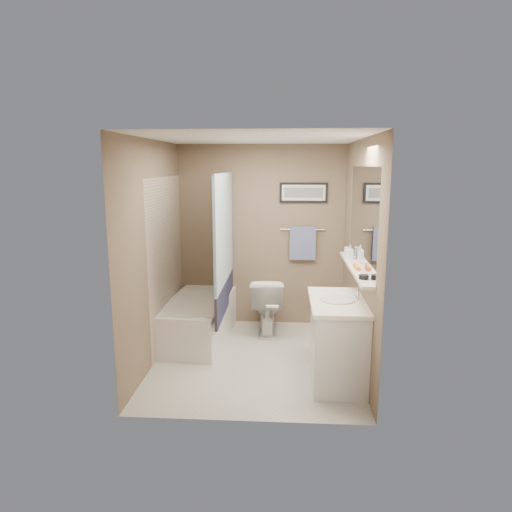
# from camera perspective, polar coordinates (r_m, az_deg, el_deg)

# --- Properties ---
(ground) EXTENTS (2.50, 2.50, 0.00)m
(ground) POSITION_cam_1_polar(r_m,az_deg,el_deg) (5.22, -0.11, -12.80)
(ground) COLOR beige
(ground) RESTS_ON ground
(ceiling) EXTENTS (2.20, 2.50, 0.04)m
(ceiling) POSITION_cam_1_polar(r_m,az_deg,el_deg) (4.77, -0.12, 14.28)
(ceiling) COLOR white
(ceiling) RESTS_ON wall_back
(wall_back) EXTENTS (2.20, 0.04, 2.40)m
(wall_back) POSITION_cam_1_polar(r_m,az_deg,el_deg) (6.07, 0.65, 2.47)
(wall_back) COLOR brown
(wall_back) RESTS_ON ground
(wall_front) EXTENTS (2.20, 0.04, 2.40)m
(wall_front) POSITION_cam_1_polar(r_m,az_deg,el_deg) (3.66, -1.38, -3.47)
(wall_front) COLOR brown
(wall_front) RESTS_ON ground
(wall_left) EXTENTS (0.04, 2.50, 2.40)m
(wall_left) POSITION_cam_1_polar(r_m,az_deg,el_deg) (5.04, -12.45, 0.38)
(wall_left) COLOR brown
(wall_left) RESTS_ON ground
(wall_right) EXTENTS (0.04, 2.50, 2.40)m
(wall_right) POSITION_cam_1_polar(r_m,az_deg,el_deg) (4.91, 12.58, 0.07)
(wall_right) COLOR brown
(wall_right) RESTS_ON ground
(tile_surround) EXTENTS (0.02, 1.55, 2.00)m
(tile_surround) POSITION_cam_1_polar(r_m,az_deg,el_deg) (5.56, -11.08, -0.67)
(tile_surround) COLOR #C7AE96
(tile_surround) RESTS_ON wall_left
(curtain_rod) EXTENTS (0.02, 1.55, 0.02)m
(curtain_rod) POSITION_cam_1_polar(r_m,az_deg,el_deg) (5.30, -4.14, 10.39)
(curtain_rod) COLOR silver
(curtain_rod) RESTS_ON wall_left
(curtain_upper) EXTENTS (0.03, 1.45, 1.28)m
(curtain_upper) POSITION_cam_1_polar(r_m,az_deg,el_deg) (5.35, -4.04, 3.41)
(curtain_upper) COLOR silver
(curtain_upper) RESTS_ON curtain_rod
(curtain_lower) EXTENTS (0.03, 1.45, 0.36)m
(curtain_lower) POSITION_cam_1_polar(r_m,az_deg,el_deg) (5.53, -3.93, -5.04)
(curtain_lower) COLOR #232441
(curtain_lower) RESTS_ON curtain_rod
(mirror) EXTENTS (0.02, 1.60, 1.00)m
(mirror) POSITION_cam_1_polar(r_m,az_deg,el_deg) (4.70, 13.19, 4.74)
(mirror) COLOR silver
(mirror) RESTS_ON wall_right
(shelf) EXTENTS (0.12, 1.60, 0.03)m
(shelf) POSITION_cam_1_polar(r_m,az_deg,el_deg) (4.77, 12.26, -1.45)
(shelf) COLOR silver
(shelf) RESTS_ON wall_right
(towel_bar) EXTENTS (0.60, 0.02, 0.02)m
(towel_bar) POSITION_cam_1_polar(r_m,az_deg,el_deg) (6.03, 5.88, 3.32)
(towel_bar) COLOR silver
(towel_bar) RESTS_ON wall_back
(towel) EXTENTS (0.34, 0.05, 0.44)m
(towel) POSITION_cam_1_polar(r_m,az_deg,el_deg) (6.04, 5.85, 1.60)
(towel) COLOR #8796C5
(towel) RESTS_ON towel_bar
(art_frame) EXTENTS (0.62, 0.02, 0.26)m
(art_frame) POSITION_cam_1_polar(r_m,az_deg,el_deg) (6.00, 5.97, 7.88)
(art_frame) COLOR black
(art_frame) RESTS_ON wall_back
(art_mat) EXTENTS (0.56, 0.00, 0.20)m
(art_mat) POSITION_cam_1_polar(r_m,az_deg,el_deg) (5.99, 5.97, 7.87)
(art_mat) COLOR white
(art_mat) RESTS_ON art_frame
(art_image) EXTENTS (0.50, 0.00, 0.13)m
(art_image) POSITION_cam_1_polar(r_m,az_deg,el_deg) (5.98, 5.97, 7.87)
(art_image) COLOR #595959
(art_image) RESTS_ON art_mat
(door) EXTENTS (0.80, 0.02, 2.00)m
(door) POSITION_cam_1_polar(r_m,az_deg,el_deg) (3.70, 7.19, -6.63)
(door) COLOR silver
(door) RESTS_ON wall_front
(door_handle) EXTENTS (0.10, 0.02, 0.02)m
(door_handle) POSITION_cam_1_polar(r_m,az_deg,el_deg) (3.74, 2.07, -6.33)
(door_handle) COLOR silver
(door_handle) RESTS_ON door
(bathtub) EXTENTS (0.82, 1.55, 0.50)m
(bathtub) POSITION_cam_1_polar(r_m,az_deg,el_deg) (5.77, -7.23, -7.82)
(bathtub) COLOR white
(bathtub) RESTS_ON ground
(tub_rim) EXTENTS (0.56, 1.36, 0.02)m
(tub_rim) POSITION_cam_1_polar(r_m,az_deg,el_deg) (5.69, -7.30, -5.45)
(tub_rim) COLOR beige
(tub_rim) RESTS_ON bathtub
(toilet) EXTENTS (0.44, 0.73, 0.74)m
(toilet) POSITION_cam_1_polar(r_m,az_deg,el_deg) (5.90, 1.37, -6.09)
(toilet) COLOR white
(toilet) RESTS_ON ground
(vanity) EXTENTS (0.51, 0.90, 0.80)m
(vanity) POSITION_cam_1_polar(r_m,az_deg,el_deg) (4.68, 10.15, -10.61)
(vanity) COLOR silver
(vanity) RESTS_ON ground
(countertop) EXTENTS (0.54, 0.96, 0.04)m
(countertop) POSITION_cam_1_polar(r_m,az_deg,el_deg) (4.54, 10.21, -5.68)
(countertop) COLOR white
(countertop) RESTS_ON vanity
(sink_basin) EXTENTS (0.34, 0.34, 0.01)m
(sink_basin) POSITION_cam_1_polar(r_m,az_deg,el_deg) (4.53, 10.09, -5.35)
(sink_basin) COLOR silver
(sink_basin) RESTS_ON countertop
(faucet_spout) EXTENTS (0.02, 0.02, 0.10)m
(faucet_spout) POSITION_cam_1_polar(r_m,az_deg,el_deg) (4.55, 12.62, -4.84)
(faucet_spout) COLOR silver
(faucet_spout) RESTS_ON countertop
(faucet_knob) EXTENTS (0.05, 0.05, 0.05)m
(faucet_knob) POSITION_cam_1_polar(r_m,az_deg,el_deg) (4.65, 12.42, -4.73)
(faucet_knob) COLOR silver
(faucet_knob) RESTS_ON countertop
(candle_bowl_near) EXTENTS (0.09, 0.09, 0.04)m
(candle_bowl_near) POSITION_cam_1_polar(r_m,az_deg,el_deg) (4.26, 13.32, -2.56)
(candle_bowl_near) COLOR black
(candle_bowl_near) RESTS_ON shelf
(hair_brush_front) EXTENTS (0.05, 0.22, 0.04)m
(hair_brush_front) POSITION_cam_1_polar(r_m,az_deg,el_deg) (4.65, 12.50, -1.33)
(hair_brush_front) COLOR orange
(hair_brush_front) RESTS_ON shelf
(pink_comb) EXTENTS (0.05, 0.16, 0.01)m
(pink_comb) POSITION_cam_1_polar(r_m,az_deg,el_deg) (4.97, 11.93, -0.72)
(pink_comb) COLOR pink
(pink_comb) RESTS_ON shelf
(glass_jar) EXTENTS (0.08, 0.08, 0.10)m
(glass_jar) POSITION_cam_1_polar(r_m,az_deg,el_deg) (5.31, 11.40, 0.58)
(glass_jar) COLOR silver
(glass_jar) RESTS_ON shelf
(soap_bottle) EXTENTS (0.07, 0.07, 0.15)m
(soap_bottle) POSITION_cam_1_polar(r_m,az_deg,el_deg) (5.13, 11.67, 0.51)
(soap_bottle) COLOR #999999
(soap_bottle) RESTS_ON shelf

